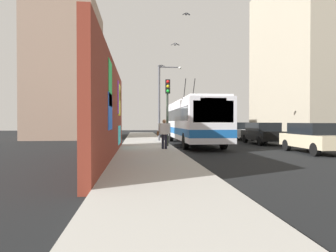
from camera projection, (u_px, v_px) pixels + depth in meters
name	position (u px, v px, depth m)	size (l,w,h in m)	color
ground_plane	(174.00, 149.00, 17.82)	(80.00, 80.00, 0.00)	black
sidewalk_slab	(147.00, 148.00, 17.66)	(48.00, 3.20, 0.15)	#9E9B93
graffiti_wall	(111.00, 111.00, 13.02)	(13.04, 0.32, 4.26)	maroon
building_far_left	(67.00, 72.00, 29.93)	(8.96, 6.21, 13.21)	gray
building_far_right	(314.00, 58.00, 32.51)	(13.78, 9.30, 17.20)	#9E937F
city_bus	(193.00, 120.00, 21.42)	(11.58, 2.59, 4.92)	silver
parked_car_champagne	(313.00, 137.00, 15.62)	(4.11, 1.77, 1.58)	#C6B793
parked_car_black	(263.00, 133.00, 21.90)	(4.29, 1.88, 1.58)	black
parked_car_white	(238.00, 131.00, 27.23)	(4.34, 1.81, 1.58)	white
parked_car_silver	(220.00, 129.00, 33.41)	(4.85, 1.86, 1.58)	#B7B7BC
pedestrian_at_curb	(164.00, 132.00, 16.42)	(0.22, 0.73, 1.62)	#1E1E2D
traffic_light	(168.00, 101.00, 18.14)	(0.49, 0.28, 4.07)	#2D382D
street_lamp	(162.00, 97.00, 23.75)	(0.44, 1.90, 5.99)	#4C4C51
flying_pigeons	(172.00, 23.00, 18.25)	(11.61, 2.93, 3.67)	#47474C
curbside_puddle	(181.00, 147.00, 19.25)	(1.35, 1.35, 0.00)	black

